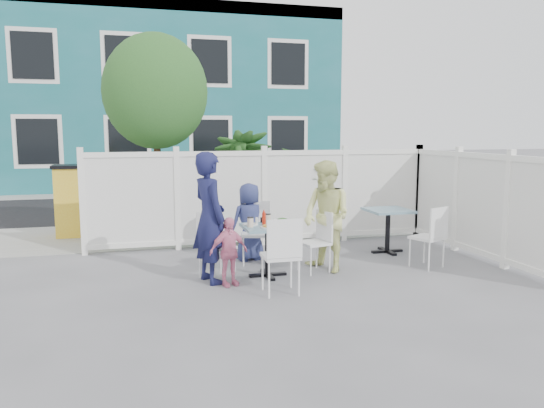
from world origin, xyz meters
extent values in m
plane|color=slate|center=(0.00, 0.00, 0.00)|extent=(80.00, 80.00, 0.00)
cube|color=gray|center=(0.00, 3.80, 0.01)|extent=(24.00, 2.60, 0.01)
cube|color=black|center=(0.00, 7.50, 0.00)|extent=(24.00, 5.00, 0.01)
cube|color=gray|center=(0.00, 10.60, 0.01)|extent=(24.00, 1.60, 0.01)
cube|color=#17656A|center=(-0.50, 14.00, 3.00)|extent=(11.00, 6.00, 6.00)
cube|color=white|center=(-0.50, 11.04, 5.80)|extent=(11.00, 0.08, 0.40)
cube|color=black|center=(-3.00, 11.02, 1.60)|extent=(1.20, 0.04, 1.40)
cube|color=black|center=(1.00, 11.02, 1.60)|extent=(1.20, 0.04, 1.40)
cube|color=black|center=(-3.00, 11.02, 4.10)|extent=(1.20, 0.04, 1.40)
cube|color=black|center=(1.00, 11.02, 4.10)|extent=(1.20, 0.04, 1.40)
cube|color=white|center=(0.10, 2.40, 0.82)|extent=(5.80, 0.04, 1.40)
cube|color=white|center=(0.10, 2.40, 1.56)|extent=(5.86, 0.08, 0.08)
cube|color=white|center=(0.10, 2.40, 0.06)|extent=(5.86, 0.08, 0.12)
cube|color=white|center=(3.00, 0.60, 0.82)|extent=(0.04, 3.60, 1.40)
cube|color=white|center=(3.00, 0.60, 1.56)|extent=(0.08, 3.66, 0.08)
cube|color=white|center=(3.00, 0.60, 0.06)|extent=(0.08, 3.66, 0.12)
cylinder|color=#382316|center=(-1.60, 3.30, 1.20)|extent=(0.12, 0.12, 2.40)
ellipsoid|color=#255121|center=(-1.60, 3.30, 2.60)|extent=(1.80, 1.62, 1.98)
cube|color=gold|center=(-3.05, 4.00, 0.63)|extent=(0.69, 0.50, 1.26)
imported|color=#255121|center=(-0.10, 3.10, 0.97)|extent=(1.19, 1.19, 1.95)
imported|color=#255121|center=(1.21, 3.00, 0.81)|extent=(1.40, 1.57, 1.62)
cube|color=slate|center=(-0.34, 0.48, 0.67)|extent=(0.65, 0.65, 0.04)
cylinder|color=black|center=(-0.34, 0.48, 0.33)|extent=(0.07, 0.07, 0.63)
cube|color=black|center=(-0.34, 0.48, 0.02)|extent=(0.51, 0.08, 0.04)
cube|color=black|center=(-0.34, 0.48, 0.02)|extent=(0.08, 0.51, 0.04)
cube|color=slate|center=(1.86, 1.33, 0.68)|extent=(0.66, 0.66, 0.04)
cylinder|color=black|center=(1.86, 1.33, 0.34)|extent=(0.08, 0.08, 0.64)
cube|color=black|center=(1.86, 1.33, 0.02)|extent=(0.52, 0.08, 0.04)
cube|color=black|center=(1.86, 1.33, 0.02)|extent=(0.08, 0.52, 0.04)
cube|color=white|center=(-1.01, 0.55, 0.43)|extent=(0.51, 0.52, 0.04)
cube|color=white|center=(-1.17, 0.48, 0.66)|extent=(0.18, 0.38, 0.43)
cylinder|color=white|center=(-0.93, 0.77, 0.21)|extent=(0.02, 0.02, 0.43)
cylinder|color=white|center=(-0.79, 0.46, 0.21)|extent=(0.02, 0.02, 0.43)
cylinder|color=white|center=(-1.22, 0.64, 0.21)|extent=(0.02, 0.02, 0.43)
cylinder|color=white|center=(-1.08, 0.33, 0.21)|extent=(0.02, 0.02, 0.43)
cube|color=white|center=(0.33, 0.53, 0.41)|extent=(0.44, 0.45, 0.04)
cube|color=white|center=(0.50, 0.57, 0.63)|extent=(0.11, 0.37, 0.41)
cylinder|color=white|center=(0.22, 0.34, 0.20)|extent=(0.02, 0.02, 0.41)
cylinder|color=white|center=(0.14, 0.65, 0.20)|extent=(0.02, 0.02, 0.41)
cylinder|color=white|center=(0.52, 0.41, 0.20)|extent=(0.02, 0.02, 0.41)
cylinder|color=white|center=(0.44, 0.73, 0.20)|extent=(0.02, 0.02, 0.41)
cube|color=white|center=(-0.33, 1.19, 0.44)|extent=(0.50, 0.48, 0.04)
cube|color=white|center=(-0.28, 1.37, 0.68)|extent=(0.40, 0.14, 0.44)
cylinder|color=white|center=(-0.21, 0.99, 0.22)|extent=(0.02, 0.02, 0.44)
cylinder|color=white|center=(-0.54, 1.08, 0.22)|extent=(0.02, 0.02, 0.44)
cylinder|color=white|center=(-0.12, 1.30, 0.22)|extent=(0.02, 0.02, 0.44)
cylinder|color=white|center=(-0.46, 1.40, 0.22)|extent=(0.02, 0.02, 0.44)
cube|color=white|center=(-0.38, -0.27, 0.45)|extent=(0.43, 0.41, 0.04)
cube|color=white|center=(-0.38, -0.46, 0.70)|extent=(0.42, 0.04, 0.45)
cylinder|color=white|center=(-0.55, -0.10, 0.23)|extent=(0.02, 0.02, 0.45)
cylinder|color=white|center=(-0.19, -0.11, 0.23)|extent=(0.02, 0.02, 0.45)
cylinder|color=white|center=(-0.56, -0.44, 0.23)|extent=(0.02, 0.02, 0.45)
cylinder|color=white|center=(-0.20, -0.45, 0.23)|extent=(0.02, 0.02, 0.45)
cube|color=white|center=(1.97, 0.36, 0.43)|extent=(0.52, 0.51, 0.04)
cube|color=white|center=(2.04, 0.19, 0.67)|extent=(0.38, 0.18, 0.43)
cylinder|color=white|center=(1.75, 0.44, 0.21)|extent=(0.02, 0.02, 0.43)
cylinder|color=white|center=(2.06, 0.57, 0.21)|extent=(0.02, 0.02, 0.43)
cylinder|color=white|center=(1.88, 0.14, 0.21)|extent=(0.02, 0.02, 0.43)
cylinder|color=white|center=(2.19, 0.27, 0.21)|extent=(0.02, 0.02, 0.43)
imported|color=#171943|center=(-1.12, 0.43, 0.84)|extent=(0.56, 0.70, 1.68)
imported|color=#CFDB3C|center=(0.52, 0.55, 0.77)|extent=(0.83, 0.91, 1.53)
imported|color=navy|center=(-0.38, 1.41, 0.58)|extent=(0.63, 0.48, 1.17)
imported|color=pink|center=(-0.92, 0.19, 0.44)|extent=(0.55, 0.34, 0.87)
cylinder|color=white|center=(-0.34, 0.34, 0.69)|extent=(0.25, 0.25, 0.02)
cylinder|color=white|center=(-0.55, 0.61, 0.69)|extent=(0.21, 0.21, 0.01)
imported|color=white|center=(-0.12, 0.53, 0.72)|extent=(0.24, 0.24, 0.06)
cylinder|color=beige|center=(-0.58, 0.46, 0.75)|extent=(0.08, 0.08, 0.12)
cylinder|color=beige|center=(-0.28, 0.71, 0.74)|extent=(0.08, 0.08, 0.11)
cylinder|color=#AF200E|center=(-0.37, 0.55, 0.77)|extent=(0.05, 0.05, 0.17)
cylinder|color=white|center=(-0.43, 0.73, 0.72)|extent=(0.03, 0.03, 0.08)
cylinder|color=black|center=(-0.36, 0.74, 0.72)|extent=(0.03, 0.03, 0.07)
camera|label=1|loc=(-2.07, -6.19, 1.94)|focal=35.00mm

